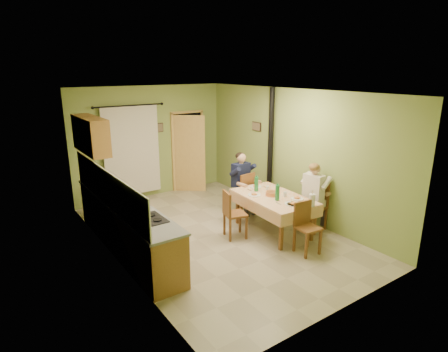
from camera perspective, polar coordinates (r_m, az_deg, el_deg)
floor at (r=7.59m, az=-1.13°, el=-8.84°), size 4.00×6.00×0.01m
room_shell at (r=7.02m, az=-1.21°, el=4.75°), size 4.04×6.04×2.82m
kitchen_run at (r=7.03m, az=-14.76°, el=-7.22°), size 0.64×3.64×1.56m
upper_cabinets at (r=7.80m, az=-19.69°, el=5.93°), size 0.35×1.40×0.70m
curtain at (r=9.43m, az=-13.86°, el=3.78°), size 1.70×0.07×2.22m
doorway at (r=10.07m, az=-5.41°, el=3.72°), size 0.96×0.57×2.15m
dining_table at (r=7.63m, az=7.47°, el=-5.75°), size 1.13×1.77×0.76m
tableware at (r=7.41m, az=8.19°, el=-2.78°), size 0.80×1.63×0.33m
chair_far at (r=8.51m, az=2.75°, el=-3.90°), size 0.47×0.47×0.98m
chair_near at (r=6.93m, az=12.50°, el=-9.16°), size 0.41×0.41×0.93m
chair_right at (r=7.92m, az=13.40°, el=-5.91°), size 0.51×0.51×1.01m
chair_left at (r=7.36m, az=1.61°, el=-7.21°), size 0.48×0.48×0.95m
man_far at (r=8.34m, az=2.73°, el=-0.08°), size 0.61×0.50×1.39m
man_right at (r=7.71m, az=13.61°, el=-1.89°), size 0.51×0.62×1.39m
stove_flue at (r=8.80m, az=6.99°, el=1.67°), size 0.24×0.24×2.80m
picture_back at (r=9.71m, az=-9.78°, el=7.29°), size 0.19×0.03×0.23m
picture_right at (r=9.12m, az=4.98°, el=7.53°), size 0.03×0.31×0.21m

